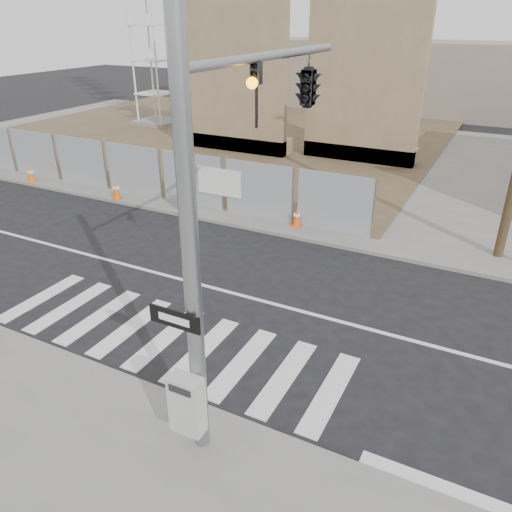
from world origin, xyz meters
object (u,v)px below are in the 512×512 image
at_px(traffic_cone_b, 31,174).
at_px(traffic_cone_d, 297,218).
at_px(traffic_cone_c, 116,190).
at_px(signal_pole, 275,137).

bearing_deg(traffic_cone_b, traffic_cone_d, 2.90).
distance_m(traffic_cone_b, traffic_cone_c, 4.80).
height_order(traffic_cone_b, traffic_cone_d, traffic_cone_b).
bearing_deg(traffic_cone_b, signal_pole, -23.21).
relative_size(signal_pole, traffic_cone_c, 10.19).
relative_size(traffic_cone_b, traffic_cone_d, 1.07).
bearing_deg(traffic_cone_b, traffic_cone_c, 0.00).
height_order(traffic_cone_c, traffic_cone_d, traffic_cone_c).
xyz_separation_m(signal_pole, traffic_cone_c, (-9.81, 6.27, -4.33)).
distance_m(signal_pole, traffic_cone_c, 12.41).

